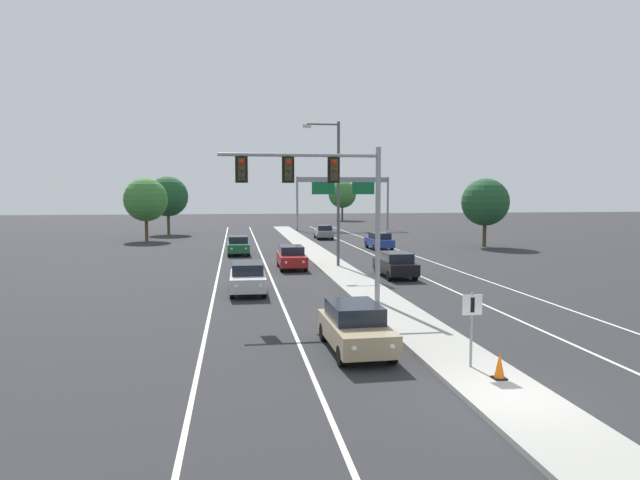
# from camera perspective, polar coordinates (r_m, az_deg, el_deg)

# --- Properties ---
(ground_plane) EXTENTS (260.00, 260.00, 0.00)m
(ground_plane) POSITION_cam_1_polar(r_m,az_deg,el_deg) (15.58, 18.79, -15.18)
(ground_plane) COLOR #28282B
(median_island) EXTENTS (2.40, 110.00, 0.15)m
(median_island) POSITION_cam_1_polar(r_m,az_deg,el_deg) (32.15, 3.90, -4.51)
(median_island) COLOR #9E9B93
(median_island) RESTS_ON ground
(lane_stripe_oncoming_center) EXTENTS (0.14, 100.00, 0.01)m
(lane_stripe_oncoming_center) POSITION_cam_1_polar(r_m,az_deg,el_deg) (38.40, -5.24, -3.11)
(lane_stripe_oncoming_center) COLOR silver
(lane_stripe_oncoming_center) RESTS_ON ground
(lane_stripe_receding_center) EXTENTS (0.14, 100.00, 0.01)m
(lane_stripe_receding_center) POSITION_cam_1_polar(r_m,az_deg,el_deg) (40.04, 8.33, -2.82)
(lane_stripe_receding_center) COLOR silver
(lane_stripe_receding_center) RESTS_ON ground
(edge_stripe_left) EXTENTS (0.14, 100.00, 0.01)m
(edge_stripe_left) POSITION_cam_1_polar(r_m,az_deg,el_deg) (38.36, -10.18, -3.17)
(edge_stripe_left) COLOR silver
(edge_stripe_left) RESTS_ON ground
(edge_stripe_right) EXTENTS (0.14, 100.00, 0.01)m
(edge_stripe_right) POSITION_cam_1_polar(r_m,az_deg,el_deg) (41.11, 12.74, -2.69)
(edge_stripe_right) COLOR silver
(edge_stripe_right) RESTS_ON ground
(overhead_signal_mast) EXTENTS (7.42, 0.44, 7.20)m
(overhead_signal_mast) POSITION_cam_1_polar(r_m,az_deg,el_deg) (25.90, 0.38, 5.25)
(overhead_signal_mast) COLOR gray
(overhead_signal_mast) RESTS_ON median_island
(median_sign_post) EXTENTS (0.60, 0.10, 2.20)m
(median_sign_post) POSITION_cam_1_polar(r_m,az_deg,el_deg) (17.27, 15.03, -7.65)
(median_sign_post) COLOR gray
(median_sign_post) RESTS_ON median_island
(street_lamp_median) EXTENTS (2.58, 0.28, 10.00)m
(street_lamp_median) POSITION_cam_1_polar(r_m,az_deg,el_deg) (39.51, 1.54, 5.55)
(street_lamp_median) COLOR #4C4C51
(street_lamp_median) RESTS_ON median_island
(car_oncoming_tan) EXTENTS (1.91, 4.51, 1.58)m
(car_oncoming_tan) POSITION_cam_1_polar(r_m,az_deg,el_deg) (19.03, 3.56, -8.71)
(car_oncoming_tan) COLOR tan
(car_oncoming_tan) RESTS_ON ground
(car_oncoming_silver) EXTENTS (1.85, 4.48, 1.58)m
(car_oncoming_silver) POSITION_cam_1_polar(r_m,az_deg,el_deg) (30.03, -7.30, -3.76)
(car_oncoming_silver) COLOR #B7B7BC
(car_oncoming_silver) RESTS_ON ground
(car_oncoming_red) EXTENTS (1.84, 4.48, 1.58)m
(car_oncoming_red) POSITION_cam_1_polar(r_m,az_deg,el_deg) (39.30, -2.88, -1.72)
(car_oncoming_red) COLOR maroon
(car_oncoming_red) RESTS_ON ground
(car_oncoming_green) EXTENTS (1.86, 4.49, 1.58)m
(car_oncoming_green) POSITION_cam_1_polar(r_m,az_deg,el_deg) (48.69, -8.23, -0.51)
(car_oncoming_green) COLOR #195633
(car_oncoming_green) RESTS_ON ground
(car_receding_black) EXTENTS (1.82, 4.47, 1.58)m
(car_receding_black) POSITION_cam_1_polar(r_m,az_deg,el_deg) (35.59, 7.61, -2.43)
(car_receding_black) COLOR black
(car_receding_black) RESTS_ON ground
(car_receding_blue) EXTENTS (1.85, 4.48, 1.58)m
(car_receding_blue) POSITION_cam_1_polar(r_m,az_deg,el_deg) (52.94, 5.99, -0.06)
(car_receding_blue) COLOR navy
(car_receding_blue) RESTS_ON ground
(car_receding_grey) EXTENTS (1.89, 4.50, 1.58)m
(car_receding_grey) POSITION_cam_1_polar(r_m,az_deg,el_deg) (64.71, 0.36, 0.84)
(car_receding_grey) COLOR slate
(car_receding_grey) RESTS_ON ground
(traffic_cone_median_nose) EXTENTS (0.36, 0.36, 0.74)m
(traffic_cone_median_nose) POSITION_cam_1_polar(r_m,az_deg,el_deg) (16.67, 17.61, -11.99)
(traffic_cone_median_nose) COLOR black
(traffic_cone_median_nose) RESTS_ON median_island
(highway_sign_gantry) EXTENTS (13.28, 0.42, 7.50)m
(highway_sign_gantry) POSITION_cam_1_polar(r_m,az_deg,el_deg) (79.95, 2.34, 5.41)
(highway_sign_gantry) COLOR gray
(highway_sign_gantry) RESTS_ON ground
(tree_far_right_a) EXTENTS (4.60, 4.60, 6.66)m
(tree_far_right_a) POSITION_cam_1_polar(r_m,az_deg,el_deg) (57.39, 16.29, 3.67)
(tree_far_right_a) COLOR #4C3823
(tree_far_right_a) RESTS_ON ground
(tree_far_left_a) EXTENTS (5.07, 5.07, 7.34)m
(tree_far_left_a) POSITION_cam_1_polar(r_m,az_deg,el_deg) (74.59, -15.06, 4.25)
(tree_far_left_a) COLOR #4C3823
(tree_far_left_a) RESTS_ON ground
(tree_far_right_b) EXTENTS (5.31, 5.31, 7.68)m
(tree_far_right_b) POSITION_cam_1_polar(r_m,az_deg,el_deg) (108.63, 2.26, 4.64)
(tree_far_right_b) COLOR #4C3823
(tree_far_right_b) RESTS_ON ground
(tree_far_left_c) EXTENTS (4.76, 4.76, 6.89)m
(tree_far_left_c) POSITION_cam_1_polar(r_m,az_deg,el_deg) (65.05, -17.13, 3.89)
(tree_far_left_c) COLOR #4C3823
(tree_far_left_c) RESTS_ON ground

